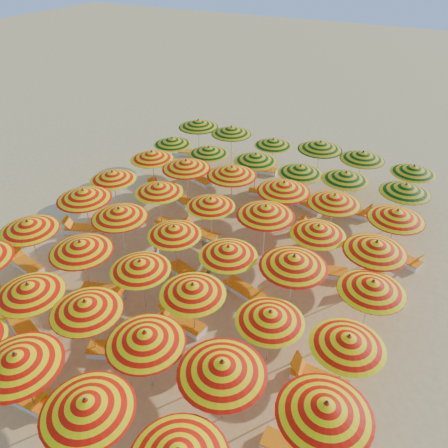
{
  "coord_description": "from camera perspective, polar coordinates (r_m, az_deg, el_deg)",
  "views": [
    {
      "loc": [
        6.8,
        -12.41,
        11.37
      ],
      "look_at": [
        0.0,
        0.5,
        1.6
      ],
      "focal_mm": 35.0,
      "sensor_mm": 36.0,
      "label": 1
    }
  ],
  "objects": [
    {
      "name": "lounger_22",
      "position": [
        19.55,
        22.16,
        -4.11
      ],
      "size": [
        1.82,
        1.18,
        0.69
      ],
      "rotation": [
        0.0,
        0.0,
        -0.38
      ],
      "color": "white",
      "rests_on": "ground"
    },
    {
      "name": "umbrella_35",
      "position": [
        18.49,
        21.64,
        1.13
      ],
      "size": [
        2.53,
        2.53,
        2.4
      ],
      "color": "silver",
      "rests_on": "ground"
    },
    {
      "name": "umbrella_24",
      "position": [
        20.96,
        -14.35,
        6.16
      ],
      "size": [
        2.77,
        2.77,
        2.28
      ],
      "color": "silver",
      "rests_on": "ground"
    },
    {
      "name": "beachgoer_b",
      "position": [
        17.22,
        -2.44,
        -4.23
      ],
      "size": [
        0.79,
        0.89,
        1.53
      ],
      "primitive_type": "imported",
      "rotation": [
        0.0,
        0.0,
        5.04
      ],
      "color": "tan",
      "rests_on": "ground"
    },
    {
      "name": "umbrella_15",
      "position": [
        13.96,
        -4.12,
        -8.45
      ],
      "size": [
        2.85,
        2.85,
        2.27
      ],
      "color": "silver",
      "rests_on": "ground"
    },
    {
      "name": "lounger_18",
      "position": [
        17.59,
        19.69,
        -8.25
      ],
      "size": [
        1.77,
        0.7,
        0.69
      ],
      "rotation": [
        0.0,
        0.0,
        3.07
      ],
      "color": "white",
      "rests_on": "ground"
    },
    {
      "name": "umbrella_19",
      "position": [
        17.79,
        -13.53,
        1.43
      ],
      "size": [
        2.28,
        2.28,
        2.4
      ],
      "color": "silver",
      "rests_on": "ground"
    },
    {
      "name": "umbrella_44",
      "position": [
        24.2,
        6.44,
        10.57
      ],
      "size": [
        2.42,
        2.42,
        2.16
      ],
      "color": "silver",
      "rests_on": "ground"
    },
    {
      "name": "lounger_14",
      "position": [
        16.62,
        2.74,
        -8.69
      ],
      "size": [
        1.82,
        1.02,
        0.69
      ],
      "rotation": [
        0.0,
        0.0,
        -0.27
      ],
      "color": "white",
      "rests_on": "ground"
    },
    {
      "name": "umbrella_39",
      "position": [
        21.2,
        9.93,
        7.03
      ],
      "size": [
        2.72,
        2.72,
        2.26
      ],
      "color": "silver",
      "rests_on": "ground"
    },
    {
      "name": "lounger_23",
      "position": [
        24.01,
        -3.37,
        5.9
      ],
      "size": [
        1.83,
        1.06,
        0.69
      ],
      "rotation": [
        0.0,
        0.0,
        2.85
      ],
      "color": "white",
      "rests_on": "ground"
    },
    {
      "name": "beachgoer_a",
      "position": [
        17.48,
        -8.74,
        -4.32
      ],
      "size": [
        0.52,
        0.6,
        1.38
      ],
      "primitive_type": "imported",
      "rotation": [
        0.0,
        0.0,
        5.19
      ],
      "color": "tan",
      "rests_on": "ground"
    },
    {
      "name": "umbrella_10",
      "position": [
        11.63,
        -0.25,
        -18.21
      ],
      "size": [
        3.06,
        3.06,
        2.5
      ],
      "color": "silver",
      "rests_on": "ground"
    },
    {
      "name": "umbrella_8",
      "position": [
        13.92,
        -17.62,
        -10.17
      ],
      "size": [
        2.87,
        2.87,
        2.34
      ],
      "color": "silver",
      "rests_on": "ground"
    },
    {
      "name": "umbrella_47",
      "position": [
        22.82,
        23.52,
        6.55
      ],
      "size": [
        2.53,
        2.53,
        2.23
      ],
      "color": "silver",
      "rests_on": "ground"
    },
    {
      "name": "umbrella_13",
      "position": [
        16.28,
        -18.24,
        -2.79
      ],
      "size": [
        2.3,
        2.3,
        2.41
      ],
      "color": "silver",
      "rests_on": "ground"
    },
    {
      "name": "umbrella_7",
      "position": [
        15.16,
        -24.15,
        -7.75
      ],
      "size": [
        2.35,
        2.35,
        2.32
      ],
      "color": "silver",
      "rests_on": "ground"
    },
    {
      "name": "umbrella_16",
      "position": [
        13.21,
        6.05,
        -11.88
      ],
      "size": [
        2.64,
        2.64,
        2.22
      ],
      "color": "silver",
      "rests_on": "ground"
    },
    {
      "name": "umbrella_32",
      "position": [
        20.29,
        1.03,
        6.91
      ],
      "size": [
        2.35,
        2.35,
        2.49
      ],
      "color": "silver",
      "rests_on": "ground"
    },
    {
      "name": "lounger_24",
      "position": [
        22.85,
        5.51,
        4.24
      ],
      "size": [
        1.83,
        1.15,
        0.69
      ],
      "rotation": [
        0.0,
        0.0,
        0.36
      ],
      "color": "white",
      "rests_on": "ground"
    },
    {
      "name": "lounger_9",
      "position": [
        17.19,
        -15.33,
        -8.41
      ],
      "size": [
        1.83,
        1.07,
        0.69
      ],
      "rotation": [
        0.0,
        0.0,
        0.3
      ],
      "color": "white",
      "rests_on": "ground"
    },
    {
      "name": "umbrella_26",
      "position": [
        18.35,
        -1.74,
        2.85
      ],
      "size": [
        2.2,
        2.2,
        2.19
      ],
      "color": "silver",
      "rests_on": "ground"
    },
    {
      "name": "umbrella_14",
      "position": [
        15.17,
        -10.91,
        -5.32
      ],
      "size": [
        2.67,
        2.67,
        2.21
      ],
      "color": "silver",
      "rests_on": "ground"
    },
    {
      "name": "lounger_4",
      "position": [
        17.99,
        -27.06,
        -9.31
      ],
      "size": [
        1.83,
        1.14,
        0.69
      ],
      "rotation": [
        0.0,
        0.0,
        2.79
      ],
      "color": "white",
      "rests_on": "ground"
    },
    {
      "name": "ground",
      "position": [
        18.15,
        -0.74,
        -4.98
      ],
      "size": [
        120.0,
        120.0,
        0.0
      ],
      "primitive_type": "plane",
      "color": "#DDB862",
      "rests_on": "ground"
    },
    {
      "name": "lounger_11",
      "position": [
        14.27,
        12.15,
        -19.11
      ],
      "size": [
        1.73,
        0.59,
        0.69
      ],
      "rotation": [
        0.0,
        0.0,
        3.14
      ],
      "color": "white",
      "rests_on": "ground"
    },
    {
      "name": "umbrella_33",
      "position": [
        19.17,
        7.82,
        4.85
      ],
      "size": [
        2.74,
        2.74,
        2.48
      ],
      "color": "silver",
      "rests_on": "ground"
    },
    {
      "name": "umbrella_22",
      "position": [
        14.87,
        9.11,
        -4.81
      ],
      "size": [
        3.05,
        3.05,
        2.49
      ],
      "color": "silver",
      "rests_on": "ground"
    },
    {
      "name": "umbrella_31",
      "position": [
        21.03,
        -4.97,
        7.77
      ],
      "size": [
        2.87,
        2.87,
        2.48
      ],
      "color": "silver",
      "rests_on": "ground"
    },
    {
      "name": "lounger_20",
      "position": [
        22.33,
        -5.9,
        3.47
      ],
      "size": [
        1.82,
        1.21,
        0.69
      ],
      "rotation": [
        0.0,
        0.0,
        2.74
      ],
      "color": "white",
      "rests_on": "ground"
    },
    {
      "name": "umbrella_34",
      "position": [
        18.86,
        14.21,
        3.19
      ],
      "size": [
        2.44,
        2.44,
        2.37
      ],
      "color": "silver",
      "rests_on": "ground"
    },
    {
      "name": "lounger_16",
      "position": [
        19.58,
        -3.17,
        -1.19
      ],
      "size": [
        1.76,
        0.67,
        0.69
      ],
      "rotation": [
        0.0,
        0.0,
        3.09
      ],
      "color": "white",
      "rests_on": "ground"
    },
    {
      "name": "umbrella_29",
      "position": [
        16.34,
        19.22,
        -2.8
      ],
      "size": [
        2.88,
        2.88,
        2.42
      ],
      "color": "silver",
      "rests_on": "ground"
    },
    {
      "name": "lounger_17",
      "position": [
        17.91,
        13.04,
        -6.02
      ],
      "size": [
        1.82,
        1.01,
        0.69
      ],
      "rotation": [
        0.0,
        0.0,
        3.4
      ],
      "color": "white",
      "rests_on": "ground"
    },
    {
      "name": "umbrella_30",
      "position": [
        22.49,
        -9.41,
        8.85
      ],
      "size": [
        2.64,
        2.64,
        2.33
      ],
      "color": "silver",
      "rests_on": "ground"
    },
    {
      "name": "lounger_1",
      "position": [
        14.78,
        -24.52,
        -19.9
      ],
      "size": [
        1.76,
        0.66,
        0.69
      ],
      "rotation": [
        0.0,
        0.0,
        0.05
      ],
      "color": "white",
      "rests_on": "ground"
    },
    {
      "name": "lounger_6",
      "position": [
        15.07,
        -13.96,
        -15.66
      ],
      "size": [
        1.82,
        1.23,
        0.69
      ],
      "rotation": [
        0.0,
        0.0,
        0.41
      ],
      "color": "white",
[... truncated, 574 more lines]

